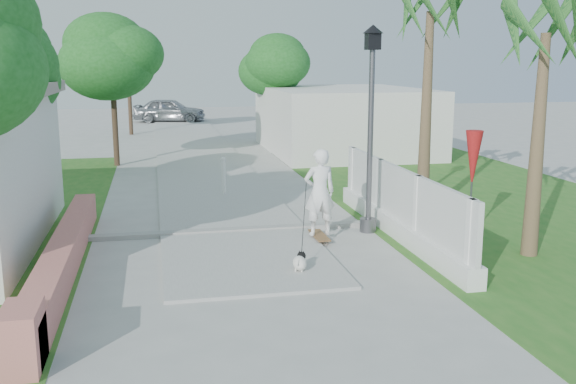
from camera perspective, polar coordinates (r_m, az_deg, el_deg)
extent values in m
plane|color=#B7B7B2|center=(8.57, 0.34, -14.04)|extent=(90.00, 90.00, 0.00)
cube|color=#B7B7B2|center=(27.84, -8.34, 3.90)|extent=(3.20, 36.00, 0.06)
cube|color=#999993|center=(14.13, -4.78, -3.43)|extent=(6.50, 0.25, 0.10)
cube|color=#296620|center=(18.16, 16.87, -0.66)|extent=(8.00, 20.00, 0.01)
cube|color=tan|center=(12.16, -19.28, -5.34)|extent=(0.45, 8.00, 0.60)
cube|color=tan|center=(8.59, -22.54, -11.97)|extent=(0.45, 0.80, 0.80)
cube|color=white|center=(13.96, 9.74, -3.10)|extent=(0.35, 7.00, 0.40)
cube|color=white|center=(13.80, 9.84, -0.09)|extent=(0.10, 7.00, 1.10)
cube|color=white|center=(11.02, 15.91, -4.42)|extent=(0.14, 0.14, 1.50)
cube|color=white|center=(12.94, 11.43, -1.84)|extent=(0.14, 0.14, 1.50)
cube|color=white|center=(14.93, 8.14, 0.07)|extent=(0.14, 0.14, 1.50)
cube|color=white|center=(16.79, 5.83, 1.41)|extent=(0.14, 0.14, 1.50)
cube|color=silver|center=(26.77, 4.85, 6.41)|extent=(6.00, 8.00, 2.60)
cylinder|color=#59595E|center=(14.26, 7.13, -2.92)|extent=(0.36, 0.36, 0.30)
cylinder|color=#59595E|center=(13.92, 7.32, 4.47)|extent=(0.12, 0.12, 4.00)
cube|color=black|center=(13.82, 7.55, 13.14)|extent=(0.28, 0.28, 0.35)
cone|color=black|center=(13.83, 7.57, 14.18)|extent=(0.44, 0.44, 0.18)
cylinder|color=white|center=(17.93, -5.74, 1.25)|extent=(0.12, 0.12, 1.00)
sphere|color=white|center=(17.85, -5.78, 2.89)|extent=(0.14, 0.14, 0.14)
cylinder|color=#59595E|center=(13.92, 15.97, -0.06)|extent=(0.04, 0.04, 2.00)
cone|color=red|center=(13.80, 16.14, 2.79)|extent=(0.36, 0.36, 1.20)
cylinder|color=#4C3826|center=(23.66, -15.18, 6.89)|extent=(0.20, 0.20, 3.85)
ellipsoid|color=#1A5819|center=(23.59, -15.40, 10.89)|extent=(3.40, 3.40, 2.55)
ellipsoid|color=#1A5819|center=(23.38, -14.98, 11.76)|extent=(2.89, 2.89, 2.18)
ellipsoid|color=#1A5819|center=(23.81, -15.95, 12.55)|extent=(2.55, 2.55, 1.90)
cylinder|color=#4C3826|center=(28.04, -1.85, 7.60)|extent=(0.20, 0.20, 3.50)
ellipsoid|color=#1A5819|center=(27.97, -1.87, 10.67)|extent=(3.00, 3.00, 2.25)
ellipsoid|color=#1A5819|center=(27.81, -1.39, 11.39)|extent=(2.55, 2.55, 1.92)
ellipsoid|color=#1A5819|center=(28.13, -2.36, 12.10)|extent=(2.25, 2.25, 1.68)
cylinder|color=#4C3826|center=(33.62, -13.91, 8.24)|extent=(0.20, 0.20, 3.85)
ellipsoid|color=#1A5819|center=(33.57, -14.05, 11.05)|extent=(3.20, 3.20, 2.40)
ellipsoid|color=#1A5819|center=(33.36, -13.74, 11.67)|extent=(2.72, 2.72, 2.05)
ellipsoid|color=#1A5819|center=(33.78, -14.44, 12.22)|extent=(2.40, 2.40, 1.79)
cone|color=brown|center=(15.42, 12.16, 6.49)|extent=(0.32, 0.32, 4.80)
cone|color=brown|center=(12.94, 21.26, 3.69)|extent=(0.32, 0.32, 4.20)
cube|color=brown|center=(13.52, 2.79, -3.86)|extent=(0.32, 0.96, 0.02)
imported|color=white|center=(13.31, 2.83, -0.02)|extent=(0.69, 0.47, 1.82)
cylinder|color=gray|center=(13.20, 2.80, -4.54)|extent=(0.03, 0.07, 0.07)
cylinder|color=gray|center=(13.25, 3.51, -4.50)|extent=(0.03, 0.07, 0.07)
cylinder|color=gray|center=(13.84, 2.09, -3.78)|extent=(0.03, 0.07, 0.07)
cylinder|color=gray|center=(13.88, 2.77, -3.74)|extent=(0.03, 0.07, 0.07)
ellipsoid|color=white|center=(11.42, 1.04, -6.34)|extent=(0.37, 0.45, 0.25)
sphere|color=black|center=(11.58, 1.20, -5.70)|extent=(0.16, 0.16, 0.16)
sphere|color=white|center=(11.65, 1.26, -5.68)|extent=(0.07, 0.07, 0.07)
cone|color=black|center=(11.56, 1.02, -5.34)|extent=(0.05, 0.05, 0.06)
cone|color=black|center=(11.55, 1.39, -5.36)|extent=(0.05, 0.05, 0.06)
cylinder|color=white|center=(11.56, 0.84, -6.80)|extent=(0.03, 0.03, 0.11)
cylinder|color=white|center=(11.54, 1.40, -6.83)|extent=(0.03, 0.03, 0.11)
cylinder|color=white|center=(11.39, 0.68, -7.09)|extent=(0.03, 0.03, 0.11)
cylinder|color=white|center=(11.37, 1.24, -7.13)|extent=(0.03, 0.03, 0.11)
cylinder|color=white|center=(11.23, 0.88, -6.31)|extent=(0.06, 0.10, 0.10)
imported|color=#9C9EA3|center=(40.15, -10.48, 7.17)|extent=(4.58, 2.65, 1.47)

